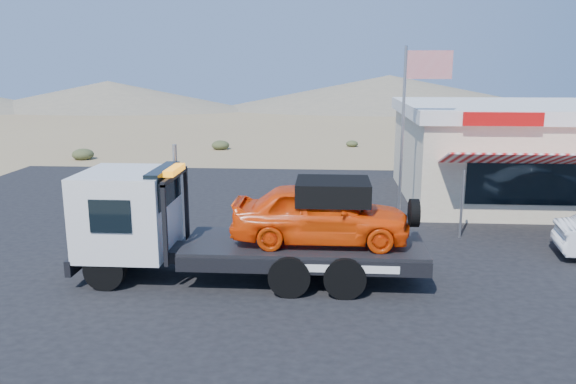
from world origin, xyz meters
The scene contains 7 objects.
ground centered at (0.00, 0.00, 0.00)m, with size 120.00×120.00×0.00m, color #937853.
asphalt_lot centered at (2.00, 3.00, 0.01)m, with size 32.00×24.00×0.02m, color black.
tow_truck centered at (0.06, -0.63, 1.56)m, with size 8.66×2.57×2.89m.
jerky_store centered at (10.50, 8.97, 1.99)m, with size 10.40×9.97×3.90m.
flagpole centered at (4.93, 4.50, 3.76)m, with size 1.55×0.10×6.00m.
desert_scrub centered at (-12.32, 10.28, 0.28)m, with size 29.26×32.65×0.67m.
distant_hills centered at (-9.77, 55.14, 1.89)m, with size 126.00×48.00×4.20m.
Camera 1 is at (2.18, -14.24, 5.40)m, focal length 35.00 mm.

